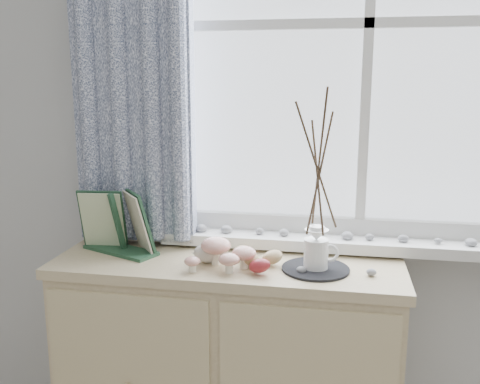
{
  "coord_description": "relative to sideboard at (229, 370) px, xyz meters",
  "views": [
    {
      "loc": [
        0.21,
        0.02,
        1.47
      ],
      "look_at": [
        -0.1,
        1.7,
        1.1
      ],
      "focal_mm": 40.0,
      "sensor_mm": 36.0,
      "label": 1
    }
  ],
  "objects": [
    {
      "name": "sideboard_pebbles",
      "position": [
        0.35,
        -0.03,
        0.44
      ],
      "size": [
        0.25,
        0.19,
        0.02
      ],
      "color": "#99999C",
      "rests_on": "sideboard"
    },
    {
      "name": "botanical_book",
      "position": [
        -0.4,
        -0.02,
        0.54
      ],
      "size": [
        0.36,
        0.25,
        0.23
      ],
      "primitive_type": null,
      "rotation": [
        0.0,
        0.0,
        -0.4
      ],
      "color": "#1F422B",
      "rests_on": "sideboard"
    },
    {
      "name": "sideboard",
      "position": [
        0.0,
        0.0,
        0.0
      ],
      "size": [
        1.2,
        0.45,
        0.85
      ],
      "color": "#CAB68D",
      "rests_on": "ground"
    },
    {
      "name": "toadstool_cluster",
      "position": [
        0.0,
        -0.08,
        0.48
      ],
      "size": [
        0.23,
        0.16,
        0.09
      ],
      "color": "white",
      "rests_on": "sideboard"
    },
    {
      "name": "songbird_figurine",
      "position": [
        -0.05,
        -0.05,
        0.46
      ],
      "size": [
        0.16,
        0.1,
        0.08
      ],
      "primitive_type": null,
      "rotation": [
        0.0,
        0.0,
        0.2
      ],
      "color": "silver",
      "rests_on": "sideboard"
    },
    {
      "name": "twig_pitcher",
      "position": [
        0.3,
        -0.05,
        0.77
      ],
      "size": [
        0.23,
        0.23,
        0.6
      ],
      "rotation": [
        0.0,
        0.0,
        0.08
      ],
      "color": "white",
      "rests_on": "crocheted_doily"
    },
    {
      "name": "crocheted_doily",
      "position": [
        0.3,
        -0.05,
        0.43
      ],
      "size": [
        0.22,
        0.22,
        0.01
      ],
      "primitive_type": "cylinder",
      "color": "black",
      "rests_on": "sideboard"
    },
    {
      "name": "wooden_eggs",
      "position": [
        0.11,
        -0.06,
        0.45
      ],
      "size": [
        0.17,
        0.17,
        0.07
      ],
      "color": "tan",
      "rests_on": "sideboard"
    }
  ]
}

